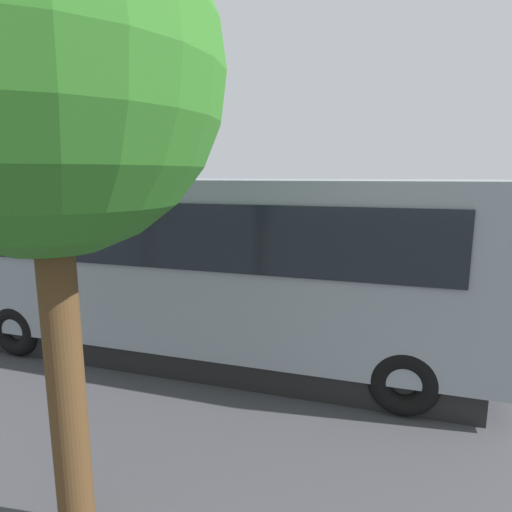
{
  "coord_description": "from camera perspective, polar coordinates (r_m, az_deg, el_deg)",
  "views": [
    {
      "loc": [
        -1.71,
        11.66,
        3.34
      ],
      "look_at": [
        1.73,
        0.21,
        1.1
      ],
      "focal_mm": 30.72,
      "sensor_mm": 36.0,
      "label": 1
    }
  ],
  "objects": [
    {
      "name": "stunt_motorcycle",
      "position": [
        14.69,
        -5.03,
        -0.13
      ],
      "size": [
        2.05,
        0.64,
        1.23
      ],
      "color": "black",
      "rests_on": "ground_plane"
    },
    {
      "name": "bay_line_a",
      "position": [
        12.85,
        27.3,
        -5.65
      ],
      "size": [
        0.13,
        4.32,
        0.01
      ],
      "color": "white",
      "rests_on": "ground_plane"
    },
    {
      "name": "bay_line_d",
      "position": [
        13.94,
        -9.07,
        -3.38
      ],
      "size": [
        0.12,
        3.91,
        0.01
      ],
      "color": "white",
      "rests_on": "ground_plane"
    },
    {
      "name": "spectator_right",
      "position": [
        11.16,
        -6.64,
        -1.28
      ],
      "size": [
        0.57,
        0.33,
        1.77
      ],
      "color": "#473823",
      "rests_on": "ground_plane"
    },
    {
      "name": "bay_line_b",
      "position": [
        12.61,
        14.66,
        -5.08
      ],
      "size": [
        0.12,
        4.01,
        0.01
      ],
      "color": "white",
      "rests_on": "ground_plane"
    },
    {
      "name": "parked_motorcycle_silver",
      "position": [
        10.82,
        -9.02,
        -4.83
      ],
      "size": [
        2.04,
        0.63,
        0.99
      ],
      "color": "black",
      "rests_on": "ground_plane"
    },
    {
      "name": "spectator_left",
      "position": [
        10.42,
        4.44,
        -2.32
      ],
      "size": [
        0.58,
        0.37,
        1.7
      ],
      "color": "black",
      "rests_on": "ground_plane"
    },
    {
      "name": "bay_line_c",
      "position": [
        12.99,
        2.18,
        -4.28
      ],
      "size": [
        0.13,
        4.31,
        0.01
      ],
      "color": "white",
      "rests_on": "ground_plane"
    },
    {
      "name": "tree_centre",
      "position": [
        4.06,
        -26.64,
        23.46
      ],
      "size": [
        2.9,
        2.9,
        6.0
      ],
      "color": "#51381E",
      "rests_on": "ground_plane"
    },
    {
      "name": "tour_bus",
      "position": [
        8.0,
        -6.13,
        -1.68
      ],
      "size": [
        9.78,
        2.72,
        3.25
      ],
      "color": "#8C939E",
      "rests_on": "ground_plane"
    },
    {
      "name": "spectator_centre",
      "position": [
        10.92,
        -1.45,
        -1.5
      ],
      "size": [
        0.57,
        0.31,
        1.76
      ],
      "color": "#473823",
      "rests_on": "ground_plane"
    },
    {
      "name": "spectator_far_left",
      "position": [
        10.17,
        11.0,
        -2.39
      ],
      "size": [
        0.57,
        0.39,
        1.81
      ],
      "color": "black",
      "rests_on": "ground_plane"
    },
    {
      "name": "ground_plane",
      "position": [
        12.25,
        8.07,
        -5.32
      ],
      "size": [
        80.0,
        80.0,
        0.0
      ],
      "primitive_type": "plane",
      "color": "#424247"
    }
  ]
}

